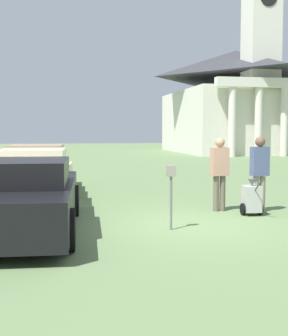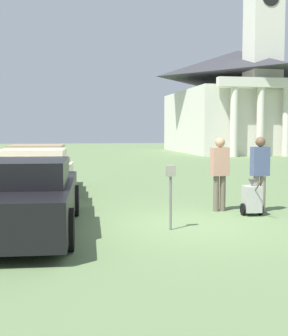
{
  "view_description": "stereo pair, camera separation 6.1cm",
  "coord_description": "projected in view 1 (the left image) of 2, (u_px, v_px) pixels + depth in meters",
  "views": [
    {
      "loc": [
        -2.58,
        -9.22,
        1.98
      ],
      "look_at": [
        -0.59,
        1.33,
        1.1
      ],
      "focal_mm": 50.0,
      "sensor_mm": 36.0,
      "label": 1
    },
    {
      "loc": [
        -2.52,
        -9.23,
        1.98
      ],
      "look_at": [
        -0.59,
        1.33,
        1.1
      ],
      "focal_mm": 50.0,
      "sensor_mm": 36.0,
      "label": 2
    }
  ],
  "objects": [
    {
      "name": "person_supervisor",
      "position": [
        260.0,
        169.0,
        11.21
      ],
      "size": [
        0.43,
        0.24,
        1.81
      ],
      "rotation": [
        0.0,
        0.0,
        3.18
      ],
      "color": "gray",
      "rests_on": "ground_plane"
    },
    {
      "name": "equipment_cart",
      "position": [
        252.0,
        199.0,
        10.84
      ],
      "size": [
        0.49,
        1.0,
        1.0
      ],
      "rotation": [
        0.0,
        0.0,
        -0.06
      ],
      "color": "#B2B2AD",
      "rests_on": "ground_plane"
    },
    {
      "name": "parked_car_cream",
      "position": [
        33.0,
        180.0,
        12.0
      ],
      "size": [
        2.25,
        4.96,
        1.49
      ],
      "rotation": [
        0.0,
        0.0,
        -0.07
      ],
      "color": "beige",
      "rests_on": "ground_plane"
    },
    {
      "name": "parked_car_black",
      "position": [
        25.0,
        198.0,
        9.01
      ],
      "size": [
        2.23,
        5.23,
        1.42
      ],
      "rotation": [
        0.0,
        0.0,
        -0.07
      ],
      "color": "black",
      "rests_on": "ground_plane"
    },
    {
      "name": "person_worker",
      "position": [
        220.0,
        169.0,
        11.33
      ],
      "size": [
        0.44,
        0.25,
        1.79
      ],
      "rotation": [
        0.0,
        0.0,
        3.22
      ],
      "color": "#665B4C",
      "rests_on": "ground_plane"
    },
    {
      "name": "ground_plane",
      "position": [
        184.0,
        226.0,
        9.66
      ],
      "size": [
        120.0,
        120.0,
        0.0
      ],
      "primitive_type": "plane",
      "color": "#607A4C"
    },
    {
      "name": "church",
      "position": [
        237.0,
        97.0,
        41.32
      ],
      "size": [
        10.51,
        14.41,
        19.6
      ],
      "color": "silver",
      "rests_on": "ground_plane"
    },
    {
      "name": "parked_car_tan",
      "position": [
        37.0,
        170.0,
        14.78
      ],
      "size": [
        2.21,
        4.89,
        1.51
      ],
      "rotation": [
        0.0,
        0.0,
        -0.07
      ],
      "color": "tan",
      "rests_on": "ground_plane"
    },
    {
      "name": "parking_meter",
      "position": [
        171.0,
        185.0,
        9.19
      ],
      "size": [
        0.18,
        0.09,
        1.29
      ],
      "color": "slate",
      "rests_on": "ground_plane"
    }
  ]
}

